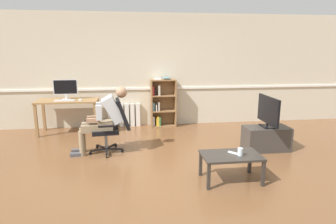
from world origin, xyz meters
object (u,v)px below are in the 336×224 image
keyboard (65,100)px  person_seated (104,118)px  coffee_table (231,158)px  spare_remote (233,153)px  tv_stand (266,138)px  bookshelf (162,104)px  computer_mouse (80,100)px  drinking_glass (240,152)px  imac_monitor (65,88)px  office_chair (113,124)px  radiator (124,115)px  computer_desk (68,104)px  tv_screen (268,111)px

keyboard → person_seated: size_ratio=0.36×
coffee_table → spare_remote: bearing=46.4°
tv_stand → coffee_table: size_ratio=0.99×
bookshelf → coffee_table: (0.65, -3.12, -0.21)m
computer_mouse → spare_remote: 3.69m
keyboard → drinking_glass: size_ratio=3.93×
imac_monitor → coffee_table: imac_monitor is taller
office_chair → keyboard: bearing=-143.5°
computer_mouse → radiator: size_ratio=0.13×
drinking_glass → office_chair: bearing=140.6°
computer_mouse → radiator: 1.16m
computer_desk → tv_stand: 4.25m
tv_stand → drinking_glass: bearing=-129.2°
tv_stand → tv_screen: size_ratio=0.99×
keyboard → spare_remote: bearing=-42.9°
coffee_table → drinking_glass: (0.11, -0.06, 0.10)m
person_seated → tv_stand: size_ratio=1.46×
radiator → drinking_glass: size_ratio=7.14×
keyboard → spare_remote: size_ratio=2.85×
keyboard → person_seated: person_seated is taller
keyboard → spare_remote: 3.91m
computer_mouse → coffee_table: bearing=-47.5°
person_seated → tv_stand: (2.98, -0.26, -0.42)m
spare_remote → bookshelf: bearing=62.8°
coffee_table → spare_remote: (0.04, 0.04, 0.06)m
imac_monitor → bookshelf: size_ratio=0.44×
radiator → coffee_table: size_ratio=0.94×
keyboard → drinking_glass: keyboard is taller
computer_desk → computer_mouse: 0.34m
computer_mouse → person_seated: (0.61, -1.28, -0.13)m
bookshelf → spare_remote: 3.16m
computer_desk → office_chair: bearing=-52.3°
office_chair → spare_remote: 2.25m
drinking_glass → spare_remote: (-0.07, 0.10, -0.05)m
drinking_glass → spare_remote: drinking_glass is taller
spare_remote → computer_desk: bearing=95.6°
drinking_glass → tv_screen: bearing=50.8°
computer_mouse → tv_screen: size_ratio=0.12×
radiator → person_seated: person_seated is taller
tv_screen → computer_mouse: bearing=69.0°
person_seated → computer_mouse: bearing=-159.4°
imac_monitor → computer_mouse: 0.46m
tv_screen → coffee_table: 1.66m
tv_stand → person_seated: bearing=175.0°
bookshelf → spare_remote: bearing=-77.4°
tv_stand → spare_remote: tv_stand is taller
drinking_glass → spare_remote: bearing=125.4°
person_seated → tv_screen: (2.98, -0.26, 0.10)m
drinking_glass → tv_stand: bearing=50.8°
tv_screen → computer_desk: bearing=69.0°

